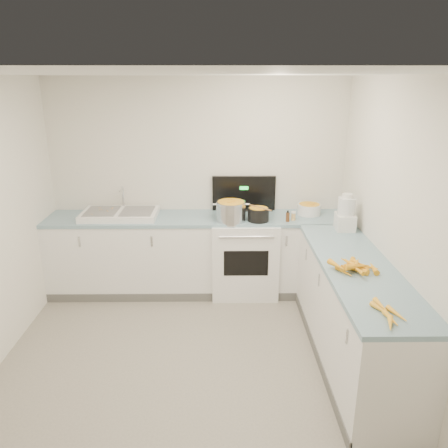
{
  "coord_description": "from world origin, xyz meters",
  "views": [
    {
      "loc": [
        0.25,
        -3.14,
        2.47
      ],
      "look_at": [
        0.3,
        1.1,
        1.05
      ],
      "focal_mm": 35.0,
      "sensor_mm": 36.0,
      "label": 1
    }
  ],
  "objects_px": {
    "stove": "(244,254)",
    "black_pot": "(258,215)",
    "steel_pot": "(231,212)",
    "extract_bottle": "(288,217)",
    "sink": "(120,214)",
    "food_processor": "(346,214)",
    "spice_jar": "(293,217)",
    "mixing_bowl": "(309,209)"
  },
  "relations": [
    {
      "from": "stove",
      "to": "black_pot",
      "type": "bearing_deg",
      "value": -45.87
    },
    {
      "from": "steel_pot",
      "to": "extract_bottle",
      "type": "relative_size",
      "value": 3.2
    },
    {
      "from": "stove",
      "to": "extract_bottle",
      "type": "bearing_deg",
      "value": -20.49
    },
    {
      "from": "sink",
      "to": "steel_pot",
      "type": "distance_m",
      "value": 1.29
    },
    {
      "from": "stove",
      "to": "sink",
      "type": "bearing_deg",
      "value": 179.38
    },
    {
      "from": "steel_pot",
      "to": "food_processor",
      "type": "bearing_deg",
      "value": -14.71
    },
    {
      "from": "extract_bottle",
      "to": "food_processor",
      "type": "relative_size",
      "value": 0.26
    },
    {
      "from": "black_pot",
      "to": "spice_jar",
      "type": "xyz_separation_m",
      "value": [
        0.4,
        0.02,
        -0.02
      ]
    },
    {
      "from": "stove",
      "to": "food_processor",
      "type": "distance_m",
      "value": 1.3
    },
    {
      "from": "stove",
      "to": "food_processor",
      "type": "bearing_deg",
      "value": -23.7
    },
    {
      "from": "black_pot",
      "to": "food_processor",
      "type": "bearing_deg",
      "value": -19.04
    },
    {
      "from": "sink",
      "to": "extract_bottle",
      "type": "distance_m",
      "value": 1.93
    },
    {
      "from": "food_processor",
      "to": "mixing_bowl",
      "type": "bearing_deg",
      "value": 116.5
    },
    {
      "from": "steel_pot",
      "to": "mixing_bowl",
      "type": "height_order",
      "value": "steel_pot"
    },
    {
      "from": "black_pot",
      "to": "mixing_bowl",
      "type": "height_order",
      "value": "black_pot"
    },
    {
      "from": "black_pot",
      "to": "food_processor",
      "type": "height_order",
      "value": "food_processor"
    },
    {
      "from": "steel_pot",
      "to": "black_pot",
      "type": "distance_m",
      "value": 0.31
    },
    {
      "from": "stove",
      "to": "steel_pot",
      "type": "bearing_deg",
      "value": -140.15
    },
    {
      "from": "mixing_bowl",
      "to": "food_processor",
      "type": "relative_size",
      "value": 0.69
    },
    {
      "from": "stove",
      "to": "steel_pot",
      "type": "height_order",
      "value": "stove"
    },
    {
      "from": "spice_jar",
      "to": "food_processor",
      "type": "distance_m",
      "value": 0.6
    },
    {
      "from": "black_pot",
      "to": "extract_bottle",
      "type": "height_order",
      "value": "black_pot"
    },
    {
      "from": "black_pot",
      "to": "mixing_bowl",
      "type": "distance_m",
      "value": 0.66
    },
    {
      "from": "stove",
      "to": "black_pot",
      "type": "relative_size",
      "value": 5.71
    },
    {
      "from": "stove",
      "to": "black_pot",
      "type": "distance_m",
      "value": 0.57
    },
    {
      "from": "mixing_bowl",
      "to": "spice_jar",
      "type": "bearing_deg",
      "value": -134.98
    },
    {
      "from": "food_processor",
      "to": "stove",
      "type": "bearing_deg",
      "value": 156.3
    },
    {
      "from": "black_pot",
      "to": "extract_bottle",
      "type": "distance_m",
      "value": 0.33
    },
    {
      "from": "black_pot",
      "to": "stove",
      "type": "bearing_deg",
      "value": 134.13
    },
    {
      "from": "steel_pot",
      "to": "mixing_bowl",
      "type": "distance_m",
      "value": 0.96
    },
    {
      "from": "extract_bottle",
      "to": "mixing_bowl",
      "type": "bearing_deg",
      "value": 42.5
    },
    {
      "from": "black_pot",
      "to": "food_processor",
      "type": "xyz_separation_m",
      "value": [
        0.89,
        -0.31,
        0.1
      ]
    },
    {
      "from": "sink",
      "to": "mixing_bowl",
      "type": "bearing_deg",
      "value": 1.99
    },
    {
      "from": "black_pot",
      "to": "mixing_bowl",
      "type": "xyz_separation_m",
      "value": [
        0.62,
        0.24,
        -0.0
      ]
    },
    {
      "from": "black_pot",
      "to": "food_processor",
      "type": "distance_m",
      "value": 0.95
    },
    {
      "from": "steel_pot",
      "to": "food_processor",
      "type": "xyz_separation_m",
      "value": [
        1.2,
        -0.32,
        0.07
      ]
    },
    {
      "from": "mixing_bowl",
      "to": "spice_jar",
      "type": "xyz_separation_m",
      "value": [
        -0.22,
        -0.22,
        -0.02
      ]
    },
    {
      "from": "spice_jar",
      "to": "stove",
      "type": "bearing_deg",
      "value": 166.79
    },
    {
      "from": "stove",
      "to": "mixing_bowl",
      "type": "relative_size",
      "value": 5.0
    },
    {
      "from": "spice_jar",
      "to": "food_processor",
      "type": "xyz_separation_m",
      "value": [
        0.49,
        -0.33,
        0.13
      ]
    },
    {
      "from": "sink",
      "to": "steel_pot",
      "type": "xyz_separation_m",
      "value": [
        1.28,
        -0.15,
        0.06
      ]
    },
    {
      "from": "steel_pot",
      "to": "extract_bottle",
      "type": "bearing_deg",
      "value": -3.31
    }
  ]
}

